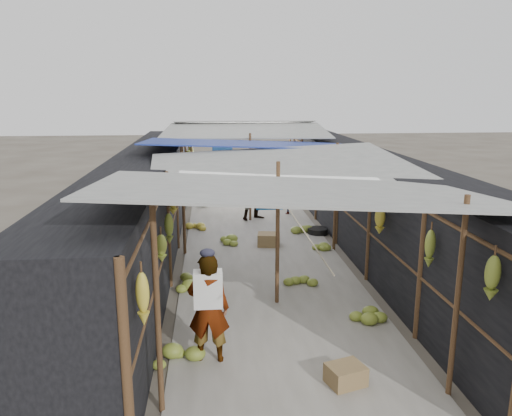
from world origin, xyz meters
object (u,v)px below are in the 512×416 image
object	(u,v)px
black_basin	(318,231)
vendor_seated	(287,201)
shopper_blue	(257,190)
vendor_elderly	(209,308)
crate_near	(346,375)

from	to	relation	value
black_basin	vendor_seated	distance (m)	2.36
vendor_seated	black_basin	bearing A→B (deg)	8.35
black_basin	shopper_blue	bearing A→B (deg)	131.12
vendor_elderly	vendor_seated	size ratio (longest dim) A/B	1.93
black_basin	crate_near	bearing A→B (deg)	-99.24
vendor_seated	vendor_elderly	bearing A→B (deg)	-19.68
vendor_elderly	black_basin	bearing A→B (deg)	-107.71
vendor_elderly	vendor_seated	distance (m)	8.91
crate_near	black_basin	world-z (taller)	crate_near
vendor_elderly	vendor_seated	bearing A→B (deg)	-98.58
crate_near	vendor_seated	distance (m)	9.37
crate_near	vendor_elderly	world-z (taller)	vendor_elderly
black_basin	vendor_elderly	size ratio (longest dim) A/B	0.34
shopper_blue	vendor_seated	xyz separation A→B (m)	(1.01, 0.56, -0.49)
black_basin	shopper_blue	xyz separation A→B (m)	(-1.50, 1.72, 0.82)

